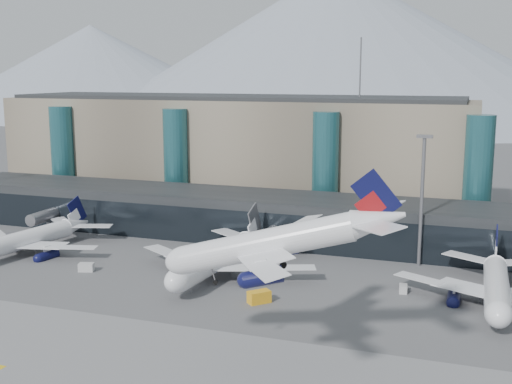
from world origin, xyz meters
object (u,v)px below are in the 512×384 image
veh_d (491,278)px  hero_jet (289,234)px  jet_parked_mid (225,248)px  veh_h (259,297)px  veh_g (403,289)px  lightmast_mid (422,193)px  jet_parked_left (36,232)px  veh_f (11,238)px  veh_a (86,267)px  jet_parked_right (497,275)px

veh_d → hero_jet: bearing=-167.9°
jet_parked_mid → veh_h: (11.41, -13.71, -3.62)m
veh_g → veh_h: veh_h is taller
lightmast_mid → veh_h: size_ratio=7.02×
jet_parked_left → veh_g: jet_parked_left is taller
jet_parked_mid → veh_d: (47.54, 10.39, -3.93)m
jet_parked_left → veh_h: 56.50m
veh_f → veh_h: bearing=-148.3°
veh_a → veh_g: bearing=-9.5°
veh_d → veh_f: 100.71m
jet_parked_right → veh_h: 39.45m
jet_parked_left → veh_d: bearing=-73.5°
jet_parked_left → veh_d: jet_parked_left is taller
lightmast_mid → veh_h: lightmast_mid is taller
lightmast_mid → jet_parked_right: bearing=-48.5°
lightmast_mid → veh_h: 39.96m
hero_jet → jet_parked_left: bearing=144.2°
jet_parked_mid → veh_g: (33.15, -0.86, -3.96)m
veh_d → veh_g: (-14.39, -11.24, -0.04)m
jet_parked_right → veh_f: size_ratio=9.74×
hero_jet → lightmast_mid: bearing=70.5°
hero_jet → veh_a: hero_jet is taller
jet_parked_left → jet_parked_mid: jet_parked_mid is taller
veh_d → lightmast_mid: bearing=106.7°
veh_f → veh_h: (64.39, -17.95, 0.00)m
lightmast_mid → jet_parked_right: (13.79, -15.58, -10.16)m
hero_jet → veh_a: (-47.83, 27.20, -17.07)m
hero_jet → veh_f: bearing=145.3°
jet_parked_left → veh_h: bearing=-94.3°
lightmast_mid → veh_g: 21.96m
lightmast_mid → veh_h: bearing=-127.3°
veh_a → lightmast_mid: bearing=5.7°
veh_h → veh_f: bearing=118.1°
veh_g → veh_a: bearing=-89.1°
lightmast_mid → jet_parked_right: size_ratio=0.73×
jet_parked_left → jet_parked_right: (91.18, 0.05, 0.09)m
jet_parked_mid → veh_f: size_ratio=10.54×
jet_parked_left → jet_parked_right: bearing=-79.6°
lightmast_mid → veh_d: lightmast_mid is taller
hero_jet → jet_parked_mid: size_ratio=0.84×
hero_jet → veh_d: size_ratio=12.90×
lightmast_mid → veh_g: bearing=-93.6°
jet_parked_mid → veh_a: 26.74m
lightmast_mid → veh_h: (-22.82, -29.94, -13.41)m
veh_g → veh_f: bearing=-99.9°
hero_jet → veh_h: (-11.32, 21.89, -16.85)m
lightmast_mid → jet_parked_right: 23.16m
hero_jet → veh_g: size_ratio=13.87×
lightmast_mid → veh_a: lightmast_mid is taller
veh_a → veh_h: (36.51, -5.31, 0.22)m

